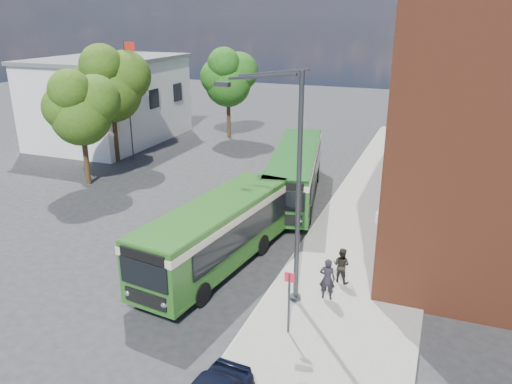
% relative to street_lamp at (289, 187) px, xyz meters
% --- Properties ---
extents(ground, '(120.00, 120.00, 0.00)m').
position_rel_street_lamp_xyz_m(ground, '(-4.84, 2.00, -4.79)').
color(ground, '#262628').
rests_on(ground, ground).
extents(pavement, '(6.00, 48.00, 0.15)m').
position_rel_street_lamp_xyz_m(pavement, '(2.16, 10.00, -4.72)').
color(pavement, gray).
rests_on(pavement, ground).
extents(kerb_line, '(0.12, 48.00, 0.01)m').
position_rel_street_lamp_xyz_m(kerb_line, '(-0.89, 10.00, -4.79)').
color(kerb_line, beige).
rests_on(kerb_line, ground).
extents(white_building, '(9.40, 13.40, 7.30)m').
position_rel_street_lamp_xyz_m(white_building, '(-22.84, 20.00, -1.13)').
color(white_building, silver).
rests_on(white_building, ground).
extents(flagpole, '(0.95, 0.10, 9.00)m').
position_rel_street_lamp_xyz_m(flagpole, '(-17.29, 15.00, 0.15)').
color(flagpole, '#333638').
rests_on(flagpole, ground).
extents(street_lamp, '(2.96, 2.38, 9.00)m').
position_rel_street_lamp_xyz_m(street_lamp, '(0.00, 0.00, 0.00)').
color(street_lamp, '#333638').
rests_on(street_lamp, ground).
extents(bus_stop_sign, '(0.35, 0.08, 2.52)m').
position_rel_street_lamp_xyz_m(bus_stop_sign, '(0.76, -2.20, -3.28)').
color(bus_stop_sign, '#333638').
rests_on(bus_stop_sign, ground).
extents(bus_front, '(3.81, 9.99, 3.02)m').
position_rel_street_lamp_xyz_m(bus_front, '(-3.76, 1.56, -2.96)').
color(bus_front, '#275C1D').
rests_on(bus_front, ground).
extents(bus_rear, '(4.84, 12.31, 3.02)m').
position_rel_street_lamp_xyz_m(bus_rear, '(-3.20, 11.60, -2.96)').
color(bus_rear, '#205B1D').
rests_on(bus_rear, ground).
extents(pedestrian_a, '(0.65, 0.44, 1.72)m').
position_rel_street_lamp_xyz_m(pedestrian_a, '(1.50, 0.50, -3.78)').
color(pedestrian_a, black).
rests_on(pedestrian_a, pavement).
extents(pedestrian_b, '(0.87, 0.75, 1.53)m').
position_rel_street_lamp_xyz_m(pedestrian_b, '(1.74, 2.00, -3.87)').
color(pedestrian_b, black).
rests_on(pedestrian_b, pavement).
extents(tree_left, '(4.53, 4.31, 7.66)m').
position_rel_street_lamp_xyz_m(tree_left, '(-16.80, 9.02, 0.40)').
color(tree_left, '#372514').
rests_on(tree_left, ground).
extents(tree_mid, '(5.25, 4.99, 8.87)m').
position_rel_street_lamp_xyz_m(tree_mid, '(-18.22, 14.22, 1.23)').
color(tree_mid, '#372514').
rests_on(tree_mid, ground).
extents(tree_right, '(4.82, 4.58, 8.14)m').
position_rel_street_lamp_xyz_m(tree_right, '(-13.46, 24.69, 0.73)').
color(tree_right, '#372514').
rests_on(tree_right, ground).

